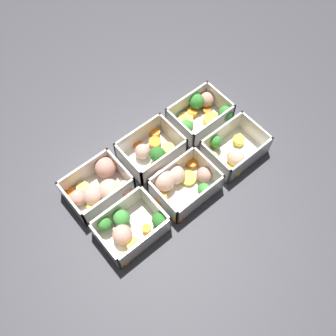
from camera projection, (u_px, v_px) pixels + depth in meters
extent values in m
plane|color=#38383D|center=(168.00, 172.00, 0.92)|extent=(4.00, 4.00, 0.00)
cube|color=silver|center=(132.00, 231.00, 0.85)|extent=(0.14, 0.10, 0.00)
cube|color=silver|center=(145.00, 244.00, 0.81)|extent=(0.14, 0.01, 0.06)
cube|color=silver|center=(117.00, 210.00, 0.85)|extent=(0.14, 0.01, 0.06)
cube|color=silver|center=(105.00, 246.00, 0.81)|extent=(0.01, 0.10, 0.06)
cube|color=silver|center=(155.00, 208.00, 0.85)|extent=(0.01, 0.10, 0.06)
cylinder|color=yellow|center=(134.00, 245.00, 0.82)|extent=(0.03, 0.03, 0.02)
cylinder|color=#407A37|center=(161.00, 224.00, 0.85)|extent=(0.01, 0.01, 0.01)
sphere|color=#2D7228|center=(160.00, 220.00, 0.83)|extent=(0.04, 0.04, 0.04)
cylinder|color=orange|center=(147.00, 229.00, 0.84)|extent=(0.03, 0.03, 0.01)
cylinder|color=#49883F|center=(106.00, 227.00, 0.84)|extent=(0.01, 0.01, 0.02)
sphere|color=#388433|center=(104.00, 224.00, 0.83)|extent=(0.03, 0.03, 0.03)
cylinder|color=orange|center=(124.00, 260.00, 0.81)|extent=(0.03, 0.03, 0.01)
sphere|color=#D19E8C|center=(122.00, 235.00, 0.82)|extent=(0.05, 0.05, 0.04)
cylinder|color=#519448|center=(122.00, 222.00, 0.85)|extent=(0.01, 0.01, 0.01)
sphere|color=#42933D|center=(122.00, 218.00, 0.84)|extent=(0.04, 0.04, 0.04)
cube|color=silver|center=(185.00, 190.00, 0.90)|extent=(0.14, 0.10, 0.00)
cube|color=silver|center=(200.00, 200.00, 0.86)|extent=(0.14, 0.01, 0.06)
cube|color=silver|center=(172.00, 170.00, 0.89)|extent=(0.14, 0.01, 0.06)
cube|color=silver|center=(163.00, 202.00, 0.85)|extent=(0.01, 0.10, 0.06)
cube|color=silver|center=(208.00, 168.00, 0.90)|extent=(0.01, 0.10, 0.06)
cylinder|color=orange|center=(192.00, 163.00, 0.92)|extent=(0.04, 0.04, 0.01)
cylinder|color=yellow|center=(188.00, 178.00, 0.91)|extent=(0.04, 0.04, 0.01)
sphere|color=beige|center=(164.00, 180.00, 0.88)|extent=(0.07, 0.07, 0.05)
cylinder|color=orange|center=(178.00, 217.00, 0.86)|extent=(0.03, 0.03, 0.01)
sphere|color=tan|center=(204.00, 175.00, 0.90)|extent=(0.05, 0.05, 0.04)
cylinder|color=orange|center=(161.00, 199.00, 0.88)|extent=(0.04, 0.04, 0.01)
sphere|color=beige|center=(176.00, 174.00, 0.89)|extent=(0.06, 0.06, 0.04)
cylinder|color=#519448|center=(203.00, 193.00, 0.88)|extent=(0.01, 0.01, 0.02)
sphere|color=#42933D|center=(204.00, 189.00, 0.87)|extent=(0.03, 0.03, 0.03)
cube|color=silver|center=(233.00, 153.00, 0.95)|extent=(0.14, 0.10, 0.00)
cube|color=silver|center=(250.00, 160.00, 0.91)|extent=(0.14, 0.01, 0.06)
cube|color=silver|center=(221.00, 134.00, 0.94)|extent=(0.14, 0.01, 0.06)
cube|color=silver|center=(214.00, 162.00, 0.90)|extent=(0.01, 0.10, 0.06)
cube|color=silver|center=(255.00, 132.00, 0.95)|extent=(0.01, 0.10, 0.06)
sphere|color=beige|center=(236.00, 157.00, 0.92)|extent=(0.04, 0.04, 0.04)
cylinder|color=#49883F|center=(215.00, 146.00, 0.95)|extent=(0.01, 0.01, 0.02)
sphere|color=#388433|center=(216.00, 141.00, 0.93)|extent=(0.03, 0.03, 0.03)
cylinder|color=#DBC647|center=(223.00, 171.00, 0.92)|extent=(0.05, 0.05, 0.01)
cylinder|color=yellow|center=(211.00, 158.00, 0.93)|extent=(0.05, 0.05, 0.01)
cylinder|color=#DBC647|center=(234.00, 170.00, 0.92)|extent=(0.04, 0.04, 0.01)
cylinder|color=yellow|center=(239.00, 141.00, 0.95)|extent=(0.04, 0.04, 0.02)
cube|color=silver|center=(99.00, 192.00, 0.90)|extent=(0.14, 0.10, 0.00)
cube|color=silver|center=(110.00, 202.00, 0.85)|extent=(0.14, 0.01, 0.06)
cube|color=silver|center=(85.00, 172.00, 0.89)|extent=(0.14, 0.01, 0.06)
cube|color=silver|center=(72.00, 204.00, 0.85)|extent=(0.01, 0.10, 0.06)
cube|color=silver|center=(121.00, 170.00, 0.89)|extent=(0.01, 0.10, 0.06)
cylinder|color=yellow|center=(94.00, 208.00, 0.87)|extent=(0.04, 0.04, 0.02)
cylinder|color=orange|center=(70.00, 193.00, 0.89)|extent=(0.04, 0.04, 0.01)
sphere|color=tan|center=(124.00, 188.00, 0.88)|extent=(0.05, 0.05, 0.04)
sphere|color=tan|center=(106.00, 168.00, 0.90)|extent=(0.05, 0.05, 0.05)
cylinder|color=orange|center=(103.00, 199.00, 0.88)|extent=(0.02, 0.02, 0.01)
sphere|color=tan|center=(78.00, 197.00, 0.87)|extent=(0.04, 0.04, 0.04)
sphere|color=beige|center=(110.00, 190.00, 0.87)|extent=(0.06, 0.06, 0.05)
sphere|color=#D19E8C|center=(93.00, 195.00, 0.87)|extent=(0.06, 0.06, 0.04)
cylinder|color=#DBC647|center=(84.00, 189.00, 0.89)|extent=(0.04, 0.04, 0.02)
cube|color=silver|center=(152.00, 155.00, 0.95)|extent=(0.14, 0.10, 0.00)
cube|color=silver|center=(164.00, 163.00, 0.90)|extent=(0.14, 0.01, 0.06)
cube|color=silver|center=(138.00, 136.00, 0.94)|extent=(0.14, 0.01, 0.06)
cube|color=silver|center=(129.00, 165.00, 0.90)|extent=(0.01, 0.10, 0.06)
cube|color=silver|center=(173.00, 134.00, 0.94)|extent=(0.01, 0.10, 0.06)
cylinder|color=#407A37|center=(159.00, 158.00, 0.93)|extent=(0.01, 0.01, 0.02)
sphere|color=#2D7228|center=(159.00, 153.00, 0.91)|extent=(0.04, 0.04, 0.04)
sphere|color=#D19E8C|center=(143.00, 152.00, 0.93)|extent=(0.05, 0.05, 0.04)
cylinder|color=orange|center=(138.00, 145.00, 0.95)|extent=(0.02, 0.02, 0.01)
cylinder|color=#DBC647|center=(168.00, 149.00, 0.94)|extent=(0.03, 0.03, 0.02)
cylinder|color=orange|center=(155.00, 133.00, 0.97)|extent=(0.03, 0.03, 0.01)
cylinder|color=orange|center=(155.00, 142.00, 0.95)|extent=(0.04, 0.04, 0.01)
cube|color=silver|center=(199.00, 121.00, 0.99)|extent=(0.14, 0.10, 0.00)
cube|color=silver|center=(213.00, 127.00, 0.95)|extent=(0.14, 0.01, 0.06)
cube|color=silver|center=(187.00, 103.00, 0.99)|extent=(0.14, 0.01, 0.06)
cube|color=silver|center=(179.00, 129.00, 0.95)|extent=(0.01, 0.10, 0.06)
cube|color=silver|center=(219.00, 101.00, 0.99)|extent=(0.01, 0.10, 0.06)
cylinder|color=orange|center=(207.00, 110.00, 1.00)|extent=(0.03, 0.03, 0.01)
cylinder|color=yellow|center=(211.00, 120.00, 0.98)|extent=(0.06, 0.06, 0.02)
cylinder|color=#DBC647|center=(186.00, 119.00, 0.99)|extent=(0.04, 0.04, 0.01)
cylinder|color=#519448|center=(186.00, 132.00, 0.97)|extent=(0.01, 0.01, 0.02)
sphere|color=#42933D|center=(186.00, 127.00, 0.95)|extent=(0.03, 0.03, 0.03)
cylinder|color=orange|center=(192.00, 112.00, 1.00)|extent=(0.03, 0.03, 0.01)
cylinder|color=#49883F|center=(224.00, 119.00, 0.99)|extent=(0.01, 0.01, 0.02)
sphere|color=#388433|center=(225.00, 113.00, 0.97)|extent=(0.04, 0.04, 0.04)
sphere|color=tan|center=(206.00, 100.00, 1.00)|extent=(0.04, 0.04, 0.04)
cylinder|color=#49883F|center=(196.00, 106.00, 1.01)|extent=(0.01, 0.01, 0.01)
sphere|color=#388433|center=(196.00, 101.00, 0.99)|extent=(0.04, 0.04, 0.04)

